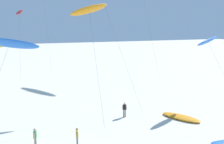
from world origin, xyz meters
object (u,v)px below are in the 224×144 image
at_px(person_foreground_walker, 77,136).
at_px(grounded_kite_2, 181,117).
at_px(flying_kite_2, 208,41).
at_px(person_near_right, 124,109).
at_px(flying_kite_7, 19,12).
at_px(person_near_left, 35,137).
at_px(flying_kite_3, 89,10).
at_px(flying_kite_6, 9,43).

bearing_deg(person_foreground_walker, grounded_kite_2, 8.08).
distance_m(flying_kite_2, person_near_right, 13.17).
distance_m(flying_kite_7, person_near_left, 38.81).
height_order(grounded_kite_2, person_foreground_walker, person_foreground_walker).
height_order(person_foreground_walker, person_near_right, person_near_right).
relative_size(flying_kite_3, flying_kite_7, 0.94).
height_order(flying_kite_3, person_near_left, flying_kite_3).
bearing_deg(person_near_left, person_foreground_walker, -18.55).
relative_size(flying_kite_7, person_foreground_walker, 8.53).
xyz_separation_m(flying_kite_2, grounded_kite_2, (-5.69, -2.71, -7.89)).
relative_size(flying_kite_2, person_foreground_walker, 5.61).
bearing_deg(flying_kite_2, grounded_kite_2, -154.51).
height_order(flying_kite_6, flying_kite_7, flying_kite_7).
xyz_separation_m(grounded_kite_2, person_near_right, (-5.37, 2.85, 0.75)).
bearing_deg(flying_kite_7, flying_kite_3, -80.10).
relative_size(flying_kite_7, person_near_right, 8.15).
height_order(flying_kite_7, person_near_right, flying_kite_7).
relative_size(flying_kite_7, person_near_left, 8.05).
height_order(flying_kite_6, person_foreground_walker, flying_kite_6).
bearing_deg(person_foreground_walker, person_near_left, 161.45).
xyz_separation_m(flying_kite_2, person_foreground_walker, (-17.63, -4.41, -7.19)).
xyz_separation_m(flying_kite_3, person_near_right, (2.80, -3.18, -10.64)).
distance_m(flying_kite_2, flying_kite_6, 22.41).
bearing_deg(flying_kite_3, flying_kite_7, 99.90).
xyz_separation_m(person_foreground_walker, person_near_right, (6.56, 4.55, 0.04)).
xyz_separation_m(person_near_left, person_near_right, (9.77, 3.48, -0.01)).
height_order(flying_kite_3, grounded_kite_2, flying_kite_3).
distance_m(flying_kite_7, person_near_right, 36.39).
xyz_separation_m(flying_kite_2, flying_kite_3, (-13.86, 3.33, 3.50)).
xyz_separation_m(flying_kite_7, grounded_kite_2, (13.45, -36.33, -12.51)).
relative_size(flying_kite_6, grounded_kite_2, 1.94).
height_order(flying_kite_2, flying_kite_7, flying_kite_7).
xyz_separation_m(flying_kite_3, flying_kite_7, (-5.29, 30.29, 1.12)).
height_order(person_foreground_walker, person_near_left, person_near_left).
bearing_deg(person_foreground_walker, person_near_right, 34.73).
height_order(flying_kite_3, flying_kite_7, flying_kite_7).
relative_size(flying_kite_3, grounded_kite_2, 2.74).
distance_m(flying_kite_3, person_near_right, 11.45).
bearing_deg(grounded_kite_2, flying_kite_3, 143.52).
relative_size(flying_kite_6, person_near_left, 5.34).
distance_m(grounded_kite_2, person_near_left, 15.17).
relative_size(flying_kite_2, flying_kite_3, 0.70).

